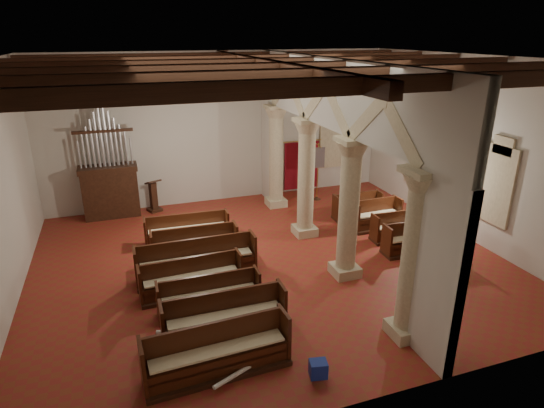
{
  "coord_description": "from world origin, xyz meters",
  "views": [
    {
      "loc": [
        -4.04,
        -11.86,
        6.65
      ],
      "look_at": [
        0.24,
        0.5,
        1.69
      ],
      "focal_mm": 30.0,
      "sensor_mm": 36.0,
      "label": 1
    }
  ],
  "objects": [
    {
      "name": "tube_heater_b",
      "position": [
        -3.28,
        -2.88,
        0.16
      ],
      "size": [
        0.88,
        0.43,
        0.09
      ],
      "primitive_type": "cylinder",
      "rotation": [
        0.0,
        1.57,
        -0.39
      ],
      "color": "silver",
      "rests_on": "floor"
    },
    {
      "name": "wall_back",
      "position": [
        0.0,
        6.0,
        3.0
      ],
      "size": [
        14.0,
        0.02,
        6.0
      ],
      "primitive_type": "cube",
      "color": "beige",
      "rests_on": "floor"
    },
    {
      "name": "ceiling_beams",
      "position": [
        0.0,
        0.0,
        5.82
      ],
      "size": [
        13.8,
        11.8,
        0.3
      ],
      "primitive_type": null,
      "color": "#3D2113",
      "rests_on": "wall_back"
    },
    {
      "name": "aisle_pew_2",
      "position": [
        4.65,
        0.11,
        0.32
      ],
      "size": [
        1.89,
        0.71,
        0.96
      ],
      "rotation": [
        0.0,
        0.0,
        -0.04
      ],
      "color": "#3D2113",
      "rests_on": "floor"
    },
    {
      "name": "processional_banner",
      "position": [
        3.68,
        4.63,
        0.81
      ],
      "size": [
        0.56,
        0.71,
        2.43
      ],
      "rotation": [
        0.0,
        0.0,
        -0.11
      ],
      "color": "#3D2113",
      "rests_on": "floor"
    },
    {
      "name": "window_back",
      "position": [
        5.0,
        5.98,
        2.2
      ],
      "size": [
        1.0,
        0.03,
        2.2
      ],
      "primitive_type": "cube",
      "color": "#2D6549",
      "rests_on": "wall_back"
    },
    {
      "name": "aisle_pew_3",
      "position": [
        4.42,
        1.14,
        0.37
      ],
      "size": [
        1.83,
        0.76,
        1.08
      ],
      "rotation": [
        0.0,
        0.0,
        0.02
      ],
      "color": "#3D2113",
      "rests_on": "floor"
    },
    {
      "name": "aisle_pew_1",
      "position": [
        4.42,
        -0.92,
        0.35
      ],
      "size": [
        1.8,
        0.75,
        1.02
      ],
      "rotation": [
        0.0,
        0.0,
        -0.04
      ],
      "color": "#3D2113",
      "rests_on": "floor"
    },
    {
      "name": "hymnal_box_c",
      "position": [
        -1.42,
        -0.82,
        0.27
      ],
      "size": [
        0.42,
        0.38,
        0.34
      ],
      "primitive_type": "cube",
      "rotation": [
        0.0,
        0.0,
        0.37
      ],
      "color": "navy",
      "rests_on": "floor"
    },
    {
      "name": "nave_pew_5",
      "position": [
        -2.15,
        0.86,
        0.35
      ],
      "size": [
        2.66,
        0.78,
        1.06
      ],
      "rotation": [
        0.0,
        0.0,
        -0.03
      ],
      "color": "#3D2113",
      "rests_on": "floor"
    },
    {
      "name": "nave_pew_6",
      "position": [
        -2.17,
        2.2,
        0.32
      ],
      "size": [
        2.81,
        0.79,
        0.98
      ],
      "rotation": [
        0.0,
        0.0,
        -0.05
      ],
      "color": "#3D2113",
      "rests_on": "floor"
    },
    {
      "name": "floor",
      "position": [
        0.0,
        0.0,
        0.0
      ],
      "size": [
        14.0,
        14.0,
        0.0
      ],
      "primitive_type": "plane",
      "color": "maroon",
      "rests_on": "ground"
    },
    {
      "name": "lectern",
      "position": [
        -2.95,
        5.49,
        0.55
      ],
      "size": [
        0.65,
        0.69,
        1.34
      ],
      "rotation": [
        0.0,
        0.0,
        0.38
      ],
      "color": "#3D2513",
      "rests_on": "floor"
    },
    {
      "name": "tube_heater_a",
      "position": [
        -2.4,
        -4.69,
        0.16
      ],
      "size": [
        0.88,
        0.45,
        0.09
      ],
      "primitive_type": "cylinder",
      "rotation": [
        0.0,
        1.57,
        0.41
      ],
      "color": "white",
      "rests_on": "floor"
    },
    {
      "name": "nave_pew_4",
      "position": [
        -2.29,
        -0.23,
        0.38
      ],
      "size": [
        3.43,
        0.79,
        1.14
      ],
      "rotation": [
        0.0,
        0.0,
        -0.01
      ],
      "color": "#3D2113",
      "rests_on": "floor"
    },
    {
      "name": "dossal_curtain",
      "position": [
        3.5,
        5.92,
        1.17
      ],
      "size": [
        1.8,
        0.07,
        2.17
      ],
      "color": "maroon",
      "rests_on": "floor"
    },
    {
      "name": "aisle_pew_0",
      "position": [
        4.64,
        -1.95,
        0.33
      ],
      "size": [
        1.81,
        0.69,
        0.98
      ],
      "rotation": [
        0.0,
        0.0,
        -0.02
      ],
      "color": "#3D2113",
      "rests_on": "floor"
    },
    {
      "name": "hymnal_box_a",
      "position": [
        -0.73,
        -5.17,
        0.28
      ],
      "size": [
        0.4,
        0.35,
        0.35
      ],
      "primitive_type": "cube",
      "rotation": [
        0.0,
        0.0,
        -0.2
      ],
      "color": "navy",
      "rests_on": "floor"
    },
    {
      "name": "arcade",
      "position": [
        1.8,
        0.0,
        3.56
      ],
      "size": [
        0.9,
        11.9,
        6.0
      ],
      "color": "beige",
      "rests_on": "floor"
    },
    {
      "name": "window_right_a",
      "position": [
        6.98,
        -1.5,
        2.2
      ],
      "size": [
        0.03,
        1.0,
        2.2
      ],
      "primitive_type": "cube",
      "color": "#2D6549",
      "rests_on": "wall_right"
    },
    {
      "name": "pipe_organ",
      "position": [
        -4.5,
        5.5,
        1.37
      ],
      "size": [
        2.1,
        0.85,
        4.4
      ],
      "color": "#3D2113",
      "rests_on": "floor"
    },
    {
      "name": "hymnal_box_b",
      "position": [
        -0.87,
        -2.88,
        0.28
      ],
      "size": [
        0.42,
        0.36,
        0.36
      ],
      "primitive_type": "cube",
      "rotation": [
        0.0,
        0.0,
        -0.2
      ],
      "color": "navy",
      "rests_on": "floor"
    },
    {
      "name": "nave_pew_0",
      "position": [
        -2.6,
        -4.31,
        0.37
      ],
      "size": [
        3.07,
        0.9,
        1.13
      ],
      "rotation": [
        0.0,
        0.0,
        0.05
      ],
      "color": "#3D2113",
      "rests_on": "floor"
    },
    {
      "name": "ceiling",
      "position": [
        0.0,
        0.0,
        6.0
      ],
      "size": [
        14.0,
        14.0,
        0.0
      ],
      "primitive_type": "plane",
      "rotation": [
        3.14,
        0.0,
        0.0
      ],
      "color": "black",
      "rests_on": "wall_back"
    },
    {
      "name": "nave_pew_1",
      "position": [
        -2.18,
        -3.15,
        0.36
      ],
      "size": [
        2.88,
        0.76,
        1.1
      ],
      "rotation": [
        0.0,
        0.0,
        -0.01
      ],
      "color": "#3D2113",
      "rests_on": "floor"
    },
    {
      "name": "window_right_b",
      "position": [
        6.98,
        2.5,
        2.2
      ],
      "size": [
        0.03,
        1.0,
        2.2
      ],
      "primitive_type": "cube",
      "color": "#2D6549",
      "rests_on": "wall_right"
    },
    {
      "name": "wall_front",
      "position": [
        0.0,
        -6.0,
        3.0
      ],
      "size": [
        14.0,
        0.02,
        6.0
      ],
      "primitive_type": "cube",
      "color": "beige",
      "rests_on": "floor"
    },
    {
      "name": "aisle_pew_4",
      "position": [
        4.28,
        2.24,
        0.33
      ],
      "size": [
        1.89,
        0.69,
        0.97
      ],
      "rotation": [
        0.0,
        0.0,
        -0.02
      ],
      "color": "#3D2113",
      "rests_on": "floor"
    },
    {
      "name": "nave_pew_2",
      "position": [
        -2.3,
        -2.03,
        0.32
      ],
      "size": [
        2.59,
        0.65,
        0.96
      ],
      "rotation": [
        0.0,
        0.0,
        -0.0
      ],
      "color": "#3D2113",
      "rests_on": "floor"
    },
    {
      "name": "nave_pew_3",
      "position": [
        -2.58,
        -1.05,
        0.33
      ],
      "size": [
        2.77,
        0.78,
        1.01
      ],
      "rotation": [
        0.0,
        0.0,
        0.04
      ],
      "color": "#3D2113",
      "rests_on": "floor"
    },
    {
      "name": "wall_right",
      "position": [
        7.0,
        0.0,
        3.0
      ],
      "size": [
        0.02,
        12.0,
        6.0
      ],
      "primitive_type": "cube",
      "color": "beige",
      "rests_on": "floor"
    }
  ]
}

